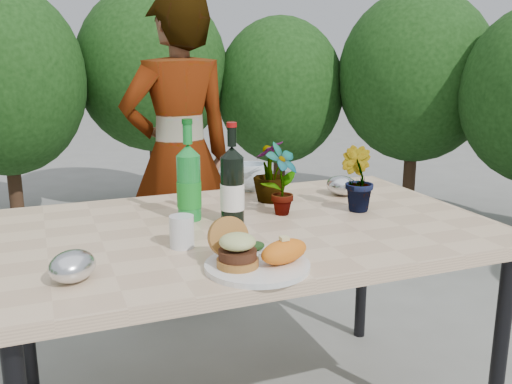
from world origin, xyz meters
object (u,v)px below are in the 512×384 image
object	(u,v)px
wine_bottle	(232,186)
person	(179,157)
patio_table	(247,241)
dinner_plate	(257,266)

from	to	relation	value
wine_bottle	person	xyz separation A→B (m)	(0.06, 1.00, -0.08)
wine_bottle	person	distance (m)	1.00
patio_table	dinner_plate	xyz separation A→B (m)	(-0.11, -0.38, 0.06)
dinner_plate	wine_bottle	bearing A→B (deg)	79.67
person	dinner_plate	bearing A→B (deg)	76.17
wine_bottle	patio_table	bearing A→B (deg)	-48.56
dinner_plate	wine_bottle	world-z (taller)	wine_bottle
wine_bottle	dinner_plate	bearing A→B (deg)	-94.69
wine_bottle	person	world-z (taller)	person
wine_bottle	person	bearing A→B (deg)	91.92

